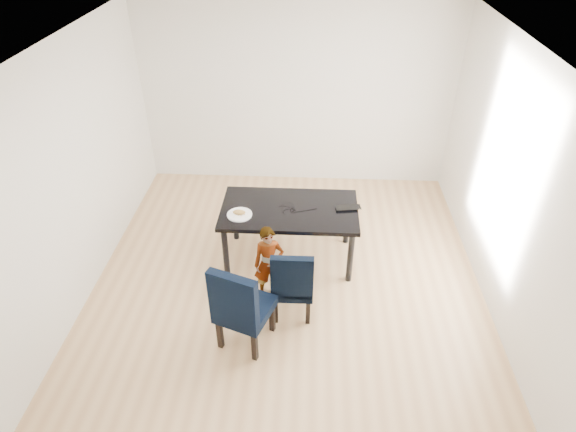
# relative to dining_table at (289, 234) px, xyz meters

# --- Properties ---
(floor) EXTENTS (4.50, 5.00, 0.01)m
(floor) POSITION_rel_dining_table_xyz_m (0.00, -0.50, -0.38)
(floor) COLOR tan
(floor) RESTS_ON ground
(ceiling) EXTENTS (4.50, 5.00, 0.01)m
(ceiling) POSITION_rel_dining_table_xyz_m (0.00, -0.50, 2.33)
(ceiling) COLOR white
(ceiling) RESTS_ON wall_back
(wall_back) EXTENTS (4.50, 0.01, 2.70)m
(wall_back) POSITION_rel_dining_table_xyz_m (0.00, 2.00, 0.98)
(wall_back) COLOR white
(wall_back) RESTS_ON ground
(wall_front) EXTENTS (4.50, 0.01, 2.70)m
(wall_front) POSITION_rel_dining_table_xyz_m (0.00, -3.00, 0.98)
(wall_front) COLOR white
(wall_front) RESTS_ON ground
(wall_left) EXTENTS (0.01, 5.00, 2.70)m
(wall_left) POSITION_rel_dining_table_xyz_m (-2.25, -0.50, 0.98)
(wall_left) COLOR white
(wall_left) RESTS_ON ground
(wall_right) EXTENTS (0.01, 5.00, 2.70)m
(wall_right) POSITION_rel_dining_table_xyz_m (2.25, -0.50, 0.98)
(wall_right) COLOR white
(wall_right) RESTS_ON ground
(dining_table) EXTENTS (1.60, 0.90, 0.75)m
(dining_table) POSITION_rel_dining_table_xyz_m (0.00, 0.00, 0.00)
(dining_table) COLOR black
(dining_table) RESTS_ON floor
(chair_left) EXTENTS (0.64, 0.65, 1.02)m
(chair_left) POSITION_rel_dining_table_xyz_m (-0.37, -1.31, 0.13)
(chair_left) COLOR black
(chair_left) RESTS_ON floor
(chair_right) EXTENTS (0.43, 0.45, 0.90)m
(chair_right) POSITION_rel_dining_table_xyz_m (0.08, -0.89, 0.07)
(chair_right) COLOR black
(chair_right) RESTS_ON floor
(child) EXTENTS (0.37, 0.28, 0.91)m
(child) POSITION_rel_dining_table_xyz_m (-0.19, -0.65, 0.08)
(child) COLOR #FE4E15
(child) RESTS_ON floor
(plate) EXTENTS (0.31, 0.31, 0.02)m
(plate) POSITION_rel_dining_table_xyz_m (-0.56, -0.17, 0.38)
(plate) COLOR white
(plate) RESTS_ON dining_table
(sandwich) EXTENTS (0.16, 0.11, 0.06)m
(sandwich) POSITION_rel_dining_table_xyz_m (-0.56, -0.18, 0.42)
(sandwich) COLOR olive
(sandwich) RESTS_ON plate
(laptop) EXTENTS (0.32, 0.23, 0.02)m
(laptop) POSITION_rel_dining_table_xyz_m (0.68, 0.07, 0.39)
(laptop) COLOR black
(laptop) RESTS_ON dining_table
(cable_tangle) EXTENTS (0.17, 0.17, 0.01)m
(cable_tangle) POSITION_rel_dining_table_xyz_m (0.00, -0.06, 0.38)
(cable_tangle) COLOR black
(cable_tangle) RESTS_ON dining_table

